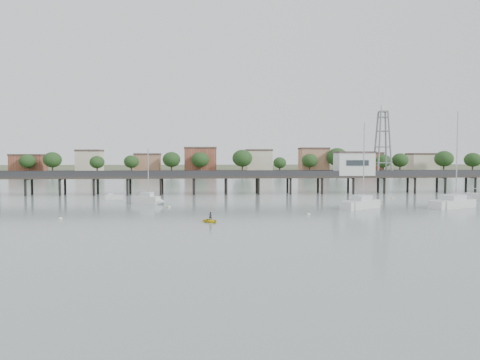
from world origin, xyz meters
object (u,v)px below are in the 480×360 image
at_px(white_tender, 114,197).
at_px(yellow_dinghy, 210,222).
at_px(sailboat_c, 367,204).
at_px(pier, 242,177).
at_px(sailboat_d, 461,203).
at_px(sailboat_b, 151,200).
at_px(lattice_tower, 383,143).

height_order(white_tender, yellow_dinghy, yellow_dinghy).
bearing_deg(sailboat_c, white_tender, 121.88).
distance_m(pier, sailboat_c, 33.74).
xyz_separation_m(pier, sailboat_d, (33.60, -28.56, -3.17)).
relative_size(pier, sailboat_c, 10.39).
bearing_deg(sailboat_b, yellow_dinghy, -40.78).
relative_size(sailboat_d, white_tender, 4.70).
relative_size(pier, sailboat_d, 9.11).
relative_size(sailboat_d, sailboat_b, 1.65).
bearing_deg(sailboat_c, yellow_dinghy, 174.17).
height_order(sailboat_c, yellow_dinghy, sailboat_c).
bearing_deg(sailboat_c, sailboat_d, -36.24).
bearing_deg(white_tender, lattice_tower, 1.91).
height_order(sailboat_b, yellow_dinghy, sailboat_b).
distance_m(pier, sailboat_b, 26.68).
relative_size(pier, white_tender, 42.83).
bearing_deg(white_tender, yellow_dinghy, -69.21).
height_order(sailboat_d, sailboat_b, sailboat_d).
xyz_separation_m(pier, sailboat_c, (17.98, -28.37, -3.16)).
xyz_separation_m(sailboat_d, sailboat_c, (-15.62, 0.19, 0.01)).
bearing_deg(sailboat_b, lattice_tower, 47.74).
xyz_separation_m(lattice_tower, white_tender, (-57.03, -10.27, -10.70)).
bearing_deg(sailboat_d, sailboat_c, 152.50).
distance_m(pier, lattice_tower, 32.34).
distance_m(lattice_tower, sailboat_b, 53.87).
bearing_deg(pier, yellow_dinghy, -99.80).
bearing_deg(yellow_dinghy, lattice_tower, 18.24).
distance_m(sailboat_d, yellow_dinghy, 43.43).
distance_m(sailboat_d, sailboat_b, 51.76).
bearing_deg(lattice_tower, white_tender, -169.79).
distance_m(lattice_tower, sailboat_c, 33.12).
height_order(pier, sailboat_d, sailboat_d).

